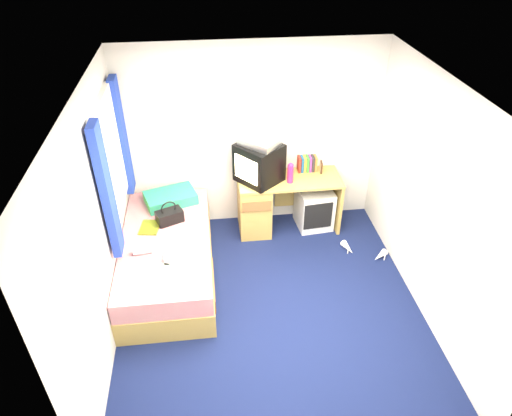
{
  "coord_description": "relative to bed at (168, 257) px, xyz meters",
  "views": [
    {
      "loc": [
        -0.57,
        -3.42,
        3.71
      ],
      "look_at": [
        -0.08,
        0.7,
        0.84
      ],
      "focal_mm": 32.0,
      "sensor_mm": 36.0,
      "label": 1
    }
  ],
  "objects": [
    {
      "name": "book_row",
      "position": [
        1.79,
        0.94,
        0.58
      ],
      "size": [
        0.24,
        0.13,
        0.2
      ],
      "color": "maroon",
      "rests_on": "desk"
    },
    {
      "name": "crt_tv",
      "position": [
        1.15,
        0.78,
        0.72
      ],
      "size": [
        0.66,
        0.66,
        0.48
      ],
      "rotation": [
        0.0,
        0.0,
        -0.87
      ],
      "color": "black",
      "rests_on": "desk"
    },
    {
      "name": "pink_water_bottle",
      "position": [
        1.52,
        0.68,
        0.6
      ],
      "size": [
        0.08,
        0.08,
        0.24
      ],
      "primitive_type": "cylinder",
      "rotation": [
        0.0,
        0.0,
        -0.02
      ],
      "color": "#EE2160",
      "rests_on": "desk"
    },
    {
      "name": "remote_control",
      "position": [
        0.04,
        -0.38,
        0.28
      ],
      "size": [
        0.05,
        0.16,
        0.02
      ],
      "primitive_type": "cube",
      "rotation": [
        0.0,
        0.0,
        -0.0
      ],
      "color": "black",
      "rests_on": "bed"
    },
    {
      "name": "colour_swatch_fan",
      "position": [
        0.03,
        -0.47,
        0.28
      ],
      "size": [
        0.23,
        0.11,
        0.01
      ],
      "primitive_type": "cube",
      "rotation": [
        0.0,
        0.0,
        -0.22
      ],
      "color": "yellow",
      "rests_on": "bed"
    },
    {
      "name": "aerosol_can",
      "position": [
        1.39,
        0.86,
        0.57
      ],
      "size": [
        0.05,
        0.05,
        0.17
      ],
      "primitive_type": "cylinder",
      "rotation": [
        0.0,
        0.0,
        -0.12
      ],
      "color": "silver",
      "rests_on": "desk"
    },
    {
      "name": "handbag",
      "position": [
        0.04,
        0.31,
        0.35
      ],
      "size": [
        0.34,
        0.27,
        0.28
      ],
      "rotation": [
        0.0,
        0.0,
        0.4
      ],
      "color": "black",
      "rests_on": "bed"
    },
    {
      "name": "bed",
      "position": [
        0.0,
        0.0,
        0.0
      ],
      "size": [
        1.01,
        2.0,
        0.54
      ],
      "color": "tan",
      "rests_on": "ground"
    },
    {
      "name": "ground",
      "position": [
        1.1,
        -0.66,
        -0.27
      ],
      "size": [
        3.4,
        3.4,
        0.0
      ],
      "primitive_type": "plane",
      "color": "#0C1438",
      "rests_on": "ground"
    },
    {
      "name": "storage_cube",
      "position": [
        1.89,
        0.77,
        0.01
      ],
      "size": [
        0.48,
        0.48,
        0.55
      ],
      "primitive_type": "cube",
      "rotation": [
        0.0,
        0.0,
        0.09
      ],
      "color": "silver",
      "rests_on": "ground"
    },
    {
      "name": "towel",
      "position": [
        0.2,
        -0.37,
        0.32
      ],
      "size": [
        0.38,
        0.35,
        0.1
      ],
      "primitive_type": "cube",
      "rotation": [
        0.0,
        0.0,
        -0.33
      ],
      "color": "silver",
      "rests_on": "bed"
    },
    {
      "name": "window_assembly",
      "position": [
        -0.45,
        0.24,
        1.15
      ],
      "size": [
        0.11,
        1.42,
        1.4
      ],
      "color": "silver",
      "rests_on": "room_shell"
    },
    {
      "name": "white_heels",
      "position": [
        2.37,
        0.08,
        -0.23
      ],
      "size": [
        0.53,
        0.41,
        0.09
      ],
      "color": "white",
      "rests_on": "ground"
    },
    {
      "name": "room_shell",
      "position": [
        1.1,
        -0.66,
        1.18
      ],
      "size": [
        3.4,
        3.4,
        3.4
      ],
      "color": "white",
      "rests_on": "ground"
    },
    {
      "name": "pillow",
      "position": [
        0.04,
        0.72,
        0.34
      ],
      "size": [
        0.69,
        0.55,
        0.13
      ],
      "primitive_type": "cube",
      "rotation": [
        0.0,
        0.0,
        0.31
      ],
      "color": "teal",
      "rests_on": "bed"
    },
    {
      "name": "vcr",
      "position": [
        1.15,
        0.78,
        1.01
      ],
      "size": [
        0.53,
        0.52,
        0.08
      ],
      "primitive_type": "cube",
      "rotation": [
        0.0,
        0.0,
        -0.74
      ],
      "color": "silver",
      "rests_on": "crt_tv"
    },
    {
      "name": "picture_frame",
      "position": [
        1.96,
        0.88,
        0.55
      ],
      "size": [
        0.04,
        0.12,
        0.14
      ],
      "primitive_type": "cube",
      "rotation": [
        0.0,
        0.0,
        -0.14
      ],
      "color": "#321D10",
      "rests_on": "desk"
    },
    {
      "name": "desk",
      "position": [
        1.26,
        0.78,
        0.14
      ],
      "size": [
        1.3,
        0.55,
        0.75
      ],
      "color": "tan",
      "rests_on": "ground"
    },
    {
      "name": "magazine",
      "position": [
        -0.19,
        0.21,
        0.28
      ],
      "size": [
        0.25,
        0.31,
        0.01
      ],
      "primitive_type": "cube",
      "rotation": [
        0.0,
        0.0,
        -0.14
      ],
      "color": "#B9CF17",
      "rests_on": "bed"
    },
    {
      "name": "water_bottle",
      "position": [
        -0.23,
        -0.23,
        0.31
      ],
      "size": [
        0.21,
        0.1,
        0.07
      ],
      "primitive_type": "cylinder",
      "rotation": [
        0.0,
        1.57,
        0.13
      ],
      "color": "silver",
      "rests_on": "bed"
    }
  ]
}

